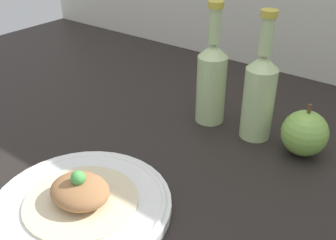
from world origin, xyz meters
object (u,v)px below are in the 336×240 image
plated_food (80,194)px  cider_bottle_right (259,93)px  cider_bottle_left (212,79)px  apple (305,133)px  plate (82,205)px

plated_food → cider_bottle_right: 37.71cm
plated_food → cider_bottle_left: cider_bottle_left is taller
plated_food → apple: size_ratio=1.70×
plate → cider_bottle_right: cider_bottle_right is taller
cider_bottle_left → apple: bearing=-0.9°
plate → plated_food: (0.00, -0.00, 2.19)cm
plate → cider_bottle_right: size_ratio=1.09×
plate → apple: (20.84, 35.17, 3.25)cm
apple → cider_bottle_right: bearing=178.2°
plated_food → cider_bottle_right: size_ratio=0.69×
plate → cider_bottle_left: cider_bottle_left is taller
plated_food → apple: 40.89cm
plate → cider_bottle_right: 38.13cm
plate → plated_food: plated_food is taller
plated_food → plate: bearing=97.1°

